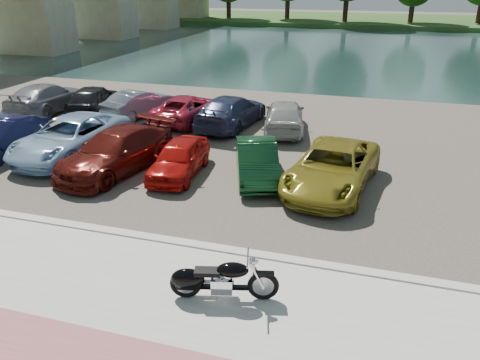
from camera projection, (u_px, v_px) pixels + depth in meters
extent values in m
plane|color=#595447|center=(216.00, 305.00, 9.99)|extent=(200.00, 200.00, 0.00)
cube|color=#B6B5AB|center=(199.00, 334.00, 9.09)|extent=(60.00, 6.00, 0.10)
cube|color=#B6B5AB|center=(242.00, 253.00, 11.72)|extent=(60.00, 0.30, 0.14)
cube|color=#443F37|center=(302.00, 143.00, 19.65)|extent=(60.00, 18.00, 0.04)
cube|color=#192D2D|center=(353.00, 50.00, 45.16)|extent=(120.00, 40.00, 0.00)
cube|color=#214619|center=(368.00, 20.00, 73.17)|extent=(120.00, 24.00, 0.60)
cube|color=tan|center=(33.00, 12.00, 42.28)|extent=(6.00, 4.00, 7.20)
cube|color=tan|center=(105.00, 5.00, 52.83)|extent=(6.00, 4.00, 7.20)
cube|color=tan|center=(152.00, 0.00, 63.38)|extent=(6.00, 4.00, 7.20)
cylinder|color=#311A12|center=(172.00, 2.00, 73.52)|extent=(0.70, 0.70, 4.50)
cylinder|color=#311A12|center=(229.00, 1.00, 72.30)|extent=(0.70, 0.70, 4.95)
cylinder|color=#311A12|center=(288.00, 0.00, 71.08)|extent=(0.70, 0.70, 5.40)
cylinder|color=#311A12|center=(346.00, 0.00, 66.17)|extent=(0.70, 0.70, 5.85)
cylinder|color=#311A12|center=(412.00, 5.00, 65.31)|extent=(0.70, 0.70, 4.50)
torus|color=black|center=(263.00, 286.00, 9.88)|extent=(0.69, 0.28, 0.68)
torus|color=black|center=(186.00, 284.00, 9.94)|extent=(0.69, 0.28, 0.68)
cylinder|color=#B2B2B7|center=(263.00, 286.00, 9.88)|extent=(0.46, 0.17, 0.46)
cylinder|color=#B2B2B7|center=(186.00, 284.00, 9.94)|extent=(0.46, 0.17, 0.46)
cylinder|color=silver|center=(257.00, 276.00, 9.67)|extent=(0.33, 0.13, 0.63)
cylinder|color=silver|center=(257.00, 271.00, 9.85)|extent=(0.33, 0.13, 0.63)
cylinder|color=silver|center=(248.00, 258.00, 9.61)|extent=(0.22, 0.74, 0.04)
sphere|color=silver|center=(253.00, 261.00, 9.64)|extent=(0.19, 0.19, 0.16)
sphere|color=silver|center=(256.00, 261.00, 9.64)|extent=(0.13, 0.13, 0.11)
cube|color=black|center=(263.00, 274.00, 9.75)|extent=(0.47, 0.25, 0.06)
cube|color=black|center=(224.00, 287.00, 9.93)|extent=(1.19, 0.39, 0.08)
cube|color=silver|center=(222.00, 284.00, 9.90)|extent=(0.51, 0.42, 0.34)
cylinder|color=silver|center=(227.00, 277.00, 9.82)|extent=(0.28, 0.23, 0.27)
cylinder|color=silver|center=(217.00, 276.00, 9.83)|extent=(0.28, 0.23, 0.27)
ellipsoid|color=black|center=(233.00, 270.00, 9.75)|extent=(0.75, 0.52, 0.32)
cube|color=black|center=(207.00, 272.00, 9.79)|extent=(0.60, 0.41, 0.10)
ellipsoid|color=black|center=(188.00, 279.00, 9.89)|extent=(0.79, 0.51, 0.50)
cube|color=black|center=(186.00, 282.00, 9.92)|extent=(0.43, 0.27, 0.30)
cylinder|color=silver|center=(209.00, 285.00, 10.11)|extent=(1.09, 0.36, 0.09)
cylinder|color=silver|center=(209.00, 281.00, 10.08)|extent=(1.09, 0.36, 0.09)
cylinder|color=#B2B2B7|center=(217.00, 298.00, 9.83)|extent=(0.06, 0.14, 0.22)
imported|color=#12163A|center=(2.00, 137.00, 18.15)|extent=(1.77, 4.28, 1.38)
imported|color=#96B9DA|center=(71.00, 137.00, 17.98)|extent=(2.79, 5.51, 1.49)
imported|color=#52110B|center=(116.00, 151.00, 16.57)|extent=(2.97, 5.33, 1.46)
imported|color=#B7100C|center=(179.00, 158.00, 16.25)|extent=(1.72, 3.71, 1.23)
imported|color=#0F3A1B|center=(257.00, 160.00, 15.99)|extent=(2.52, 4.08, 1.27)
imported|color=olive|center=(332.00, 168.00, 15.18)|extent=(3.07, 5.43, 1.43)
imported|color=gray|center=(47.00, 98.00, 23.92)|extent=(2.23, 5.13, 1.47)
imported|color=black|center=(93.00, 99.00, 23.68)|extent=(2.70, 4.57, 1.46)
imported|color=gray|center=(140.00, 103.00, 23.18)|extent=(2.59, 4.21, 1.31)
imported|color=#A21B31|center=(188.00, 108.00, 22.38)|extent=(2.45, 4.72, 1.27)
imported|color=#282F4E|center=(231.00, 111.00, 21.57)|extent=(2.56, 5.14, 1.43)
imported|color=#AEAEA9|center=(284.00, 115.00, 20.90)|extent=(2.48, 4.51, 1.45)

